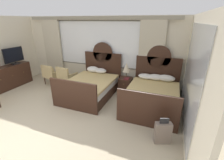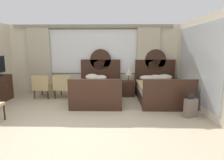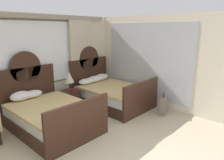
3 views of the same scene
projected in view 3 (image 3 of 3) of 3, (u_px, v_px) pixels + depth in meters
The scene contains 8 objects.
wall_back_window at pixel (12, 65), 5.11m from camera, with size 6.59×0.22×2.70m.
wall_right_mirror at pixel (155, 62), 6.16m from camera, with size 0.08×4.20×2.70m.
bed_near_window at pixel (49, 114), 4.83m from camera, with size 1.55×2.18×1.76m.
bed_near_mirror at pixel (111, 93), 6.37m from camera, with size 1.55×2.18×1.76m.
nightstand_between_beds at pixel (70, 100), 6.04m from camera, with size 0.45×0.47×0.56m.
table_lamp_on_nightstand at pixel (69, 77), 5.90m from camera, with size 0.27×0.27×0.57m.
book_on_nightstand at pixel (73, 90), 5.96m from camera, with size 0.18×0.26×0.03m.
suitcase_on_floor at pixel (163, 105), 5.68m from camera, with size 0.38×0.26×0.63m.
Camera 3 is at (-2.05, -1.64, 2.30)m, focal length 33.08 mm.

